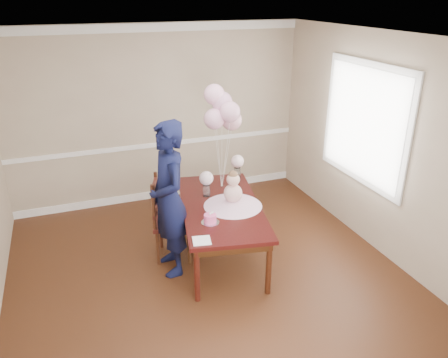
% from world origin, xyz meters
% --- Properties ---
extents(floor, '(4.50, 5.00, 0.00)m').
position_xyz_m(floor, '(0.00, 0.00, 0.00)').
color(floor, '#32180C').
rests_on(floor, ground).
extents(ceiling, '(4.50, 5.00, 0.02)m').
position_xyz_m(ceiling, '(0.00, 0.00, 2.70)').
color(ceiling, white).
rests_on(ceiling, wall_back).
extents(wall_back, '(4.50, 0.02, 2.70)m').
position_xyz_m(wall_back, '(0.00, 2.50, 1.35)').
color(wall_back, tan).
rests_on(wall_back, floor).
extents(wall_front, '(4.50, 0.02, 2.70)m').
position_xyz_m(wall_front, '(0.00, -2.50, 1.35)').
color(wall_front, tan).
rests_on(wall_front, floor).
extents(wall_right, '(0.02, 5.00, 2.70)m').
position_xyz_m(wall_right, '(2.25, 0.00, 1.35)').
color(wall_right, tan).
rests_on(wall_right, floor).
extents(chair_rail_trim, '(4.50, 0.02, 0.07)m').
position_xyz_m(chair_rail_trim, '(0.00, 2.49, 0.90)').
color(chair_rail_trim, white).
rests_on(chair_rail_trim, wall_back).
extents(crown_molding, '(4.50, 0.02, 0.12)m').
position_xyz_m(crown_molding, '(0.00, 2.49, 2.63)').
color(crown_molding, white).
rests_on(crown_molding, wall_back).
extents(baseboard_trim, '(4.50, 0.02, 0.12)m').
position_xyz_m(baseboard_trim, '(0.00, 2.49, 0.06)').
color(baseboard_trim, white).
rests_on(baseboard_trim, floor).
extents(window_frame, '(0.02, 1.66, 1.56)m').
position_xyz_m(window_frame, '(2.23, 0.50, 1.55)').
color(window_frame, silver).
rests_on(window_frame, wall_right).
extents(window_blinds, '(0.01, 1.50, 1.40)m').
position_xyz_m(window_blinds, '(2.21, 0.50, 1.55)').
color(window_blinds, silver).
rests_on(window_blinds, wall_right).
extents(dining_table_top, '(1.28, 2.02, 0.05)m').
position_xyz_m(dining_table_top, '(0.30, 0.57, 0.68)').
color(dining_table_top, black).
rests_on(dining_table_top, table_leg_fl).
extents(table_apron, '(1.17, 1.91, 0.09)m').
position_xyz_m(table_apron, '(0.30, 0.57, 0.61)').
color(table_apron, black).
rests_on(table_apron, table_leg_fl).
extents(table_leg_fl, '(0.08, 0.08, 0.66)m').
position_xyz_m(table_leg_fl, '(-0.25, -0.20, 0.33)').
color(table_leg_fl, black).
rests_on(table_leg_fl, floor).
extents(table_leg_fr, '(0.08, 0.08, 0.66)m').
position_xyz_m(table_leg_fr, '(0.52, -0.36, 0.33)').
color(table_leg_fr, black).
rests_on(table_leg_fr, floor).
extents(table_leg_bl, '(0.08, 0.08, 0.66)m').
position_xyz_m(table_leg_bl, '(0.09, 1.49, 0.33)').
color(table_leg_bl, black).
rests_on(table_leg_bl, floor).
extents(table_leg_br, '(0.08, 0.08, 0.66)m').
position_xyz_m(table_leg_br, '(0.86, 1.34, 0.33)').
color(table_leg_br, black).
rests_on(table_leg_br, floor).
extents(baby_skirt, '(0.84, 0.84, 0.09)m').
position_xyz_m(baby_skirt, '(0.43, 0.49, 0.75)').
color(baby_skirt, '#E3A7C6').
rests_on(baby_skirt, dining_table_top).
extents(baby_torso, '(0.22, 0.22, 0.22)m').
position_xyz_m(baby_torso, '(0.43, 0.49, 0.87)').
color(baby_torso, pink).
rests_on(baby_torso, baby_skirt).
extents(baby_head, '(0.16, 0.16, 0.16)m').
position_xyz_m(baby_head, '(0.43, 0.49, 1.05)').
color(baby_head, beige).
rests_on(baby_head, baby_torso).
extents(baby_hair, '(0.11, 0.11, 0.11)m').
position_xyz_m(baby_hair, '(0.43, 0.49, 1.11)').
color(baby_hair, brown).
rests_on(baby_hair, baby_head).
extents(cake_platter, '(0.24, 0.24, 0.01)m').
position_xyz_m(cake_platter, '(0.04, 0.19, 0.71)').
color(cake_platter, '#B5B5BA').
rests_on(cake_platter, dining_table_top).
extents(birthday_cake, '(0.17, 0.17, 0.09)m').
position_xyz_m(birthday_cake, '(0.04, 0.19, 0.76)').
color(birthday_cake, '#F54D96').
rests_on(birthday_cake, cake_platter).
extents(cake_flower_a, '(0.03, 0.03, 0.03)m').
position_xyz_m(cake_flower_a, '(0.04, 0.19, 0.82)').
color(cake_flower_a, white).
rests_on(cake_flower_a, birthday_cake).
extents(cake_flower_b, '(0.03, 0.03, 0.03)m').
position_xyz_m(cake_flower_b, '(0.07, 0.20, 0.82)').
color(cake_flower_b, white).
rests_on(cake_flower_b, birthday_cake).
extents(rose_vase_near, '(0.11, 0.11, 0.15)m').
position_xyz_m(rose_vase_near, '(0.22, 0.87, 0.78)').
color(rose_vase_near, silver).
rests_on(rose_vase_near, dining_table_top).
extents(roses_near, '(0.18, 0.18, 0.18)m').
position_xyz_m(roses_near, '(0.22, 0.87, 0.95)').
color(roses_near, beige).
rests_on(roses_near, rose_vase_near).
extents(rose_vase_far, '(0.11, 0.11, 0.15)m').
position_xyz_m(rose_vase_far, '(0.81, 1.28, 0.78)').
color(rose_vase_far, silver).
rests_on(rose_vase_far, dining_table_top).
extents(roses_far, '(0.18, 0.18, 0.18)m').
position_xyz_m(roses_far, '(0.81, 1.28, 0.95)').
color(roses_far, '#FFD5D9').
rests_on(roses_far, rose_vase_far).
extents(napkin, '(0.22, 0.22, 0.01)m').
position_xyz_m(napkin, '(-0.17, -0.15, 0.71)').
color(napkin, white).
rests_on(napkin, dining_table_top).
extents(balloon_weight, '(0.04, 0.04, 0.02)m').
position_xyz_m(balloon_weight, '(0.50, 1.05, 0.71)').
color(balloon_weight, silver).
rests_on(balloon_weight, dining_table_top).
extents(balloon_a, '(0.26, 0.26, 0.26)m').
position_xyz_m(balloon_a, '(0.40, 1.07, 1.64)').
color(balloon_a, '#E8A4C1').
rests_on(balloon_a, balloon_ribbon_a).
extents(balloon_b, '(0.26, 0.26, 0.26)m').
position_xyz_m(balloon_b, '(0.58, 0.99, 1.73)').
color(balloon_b, '#E9A5C1').
rests_on(balloon_b, balloon_ribbon_b).
extents(balloon_c, '(0.26, 0.26, 0.26)m').
position_xyz_m(balloon_c, '(0.53, 1.14, 1.83)').
color(balloon_c, '#D899BB').
rests_on(balloon_c, balloon_ribbon_c).
extents(balloon_d, '(0.26, 0.26, 0.26)m').
position_xyz_m(balloon_d, '(0.44, 1.18, 1.92)').
color(balloon_d, '#FFB4D3').
rests_on(balloon_d, balloon_ribbon_d).
extents(balloon_e, '(0.26, 0.26, 0.26)m').
position_xyz_m(balloon_e, '(0.65, 1.10, 1.59)').
color(balloon_e, '#DE9DAA').
rests_on(balloon_e, balloon_ribbon_e).
extents(balloon_ribbon_a, '(0.09, 0.02, 0.78)m').
position_xyz_m(balloon_ribbon_a, '(0.45, 1.06, 1.11)').
color(balloon_ribbon_a, white).
rests_on(balloon_ribbon_a, balloon_weight).
extents(balloon_ribbon_b, '(0.09, 0.07, 0.88)m').
position_xyz_m(balloon_ribbon_b, '(0.54, 1.02, 1.15)').
color(balloon_ribbon_b, white).
rests_on(balloon_ribbon_b, balloon_weight).
extents(balloon_ribbon_c, '(0.04, 0.08, 0.97)m').
position_xyz_m(balloon_ribbon_c, '(0.51, 1.10, 1.20)').
color(balloon_ribbon_c, white).
rests_on(balloon_ribbon_c, balloon_weight).
extents(balloon_ribbon_d, '(0.06, 0.11, 1.06)m').
position_xyz_m(balloon_ribbon_d, '(0.47, 1.12, 1.25)').
color(balloon_ribbon_d, white).
rests_on(balloon_ribbon_d, balloon_weight).
extents(balloon_ribbon_e, '(0.14, 0.04, 0.73)m').
position_xyz_m(balloon_ribbon_e, '(0.57, 1.08, 1.08)').
color(balloon_ribbon_e, white).
rests_on(balloon_ribbon_e, balloon_weight).
extents(dining_chair_seat, '(0.58, 0.58, 0.05)m').
position_xyz_m(dining_chair_seat, '(-0.25, 0.75, 0.47)').
color(dining_chair_seat, '#37120F').
rests_on(dining_chair_seat, chair_leg_fl).
extents(chair_leg_fl, '(0.05, 0.05, 0.45)m').
position_xyz_m(chair_leg_fl, '(-0.49, 0.62, 0.23)').
color(chair_leg_fl, '#351A0E').
rests_on(chair_leg_fl, floor).
extents(chair_leg_fr, '(0.05, 0.05, 0.45)m').
position_xyz_m(chair_leg_fr, '(-0.13, 0.51, 0.23)').
color(chair_leg_fr, '#371E0F').
rests_on(chair_leg_fr, floor).
extents(chair_leg_bl, '(0.05, 0.05, 0.45)m').
position_xyz_m(chair_leg_bl, '(-0.37, 0.98, 0.23)').
color(chair_leg_bl, '#3E1B10').
rests_on(chair_leg_bl, floor).
extents(chair_leg_br, '(0.05, 0.05, 0.45)m').
position_xyz_m(chair_leg_br, '(-0.01, 0.87, 0.23)').
color(chair_leg_br, '#321A0D').
rests_on(chair_leg_br, floor).
extents(chair_back_post_l, '(0.05, 0.05, 0.59)m').
position_xyz_m(chair_back_post_l, '(-0.51, 0.63, 0.78)').
color(chair_back_post_l, '#3A1B10').
rests_on(chair_back_post_l, dining_chair_seat).
extents(chair_back_post_r, '(0.05, 0.05, 0.59)m').
position_xyz_m(chair_back_post_r, '(-0.39, 0.99, 0.78)').
color(chair_back_post_r, '#34190E').
rests_on(chair_back_post_r, dining_chair_seat).
extents(chair_slat_low, '(0.16, 0.41, 0.05)m').
position_xyz_m(chair_slat_low, '(-0.45, 0.81, 0.65)').
color(chair_slat_low, '#35130E').
rests_on(chair_slat_low, dining_chair_seat).
extents(chair_slat_mid, '(0.16, 0.41, 0.05)m').
position_xyz_m(chair_slat_mid, '(-0.45, 0.81, 0.82)').
color(chair_slat_mid, '#3B1C10').
rests_on(chair_slat_mid, dining_chair_seat).
extents(chair_slat_top, '(0.16, 0.41, 0.05)m').
position_xyz_m(chair_slat_top, '(-0.45, 0.81, 0.99)').
color(chair_slat_top, '#35130E').
rests_on(chair_slat_top, dining_chair_seat).
extents(woman, '(0.48, 0.69, 1.85)m').
position_xyz_m(woman, '(-0.35, 0.48, 0.92)').
color(woman, black).
rests_on(woman, floor).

